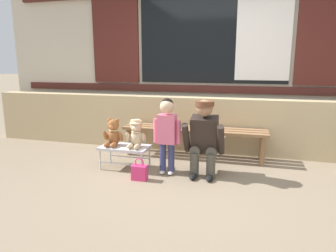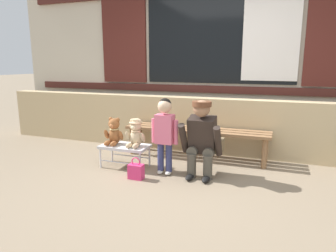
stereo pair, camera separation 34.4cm
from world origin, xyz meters
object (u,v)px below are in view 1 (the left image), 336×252
(child_standing, at_px, (167,128))
(adult_crouching, at_px, (205,138))
(wooden_bench_long, at_px, (194,133))
(teddy_bear_with_hat, at_px, (136,134))
(handbag_on_ground, at_px, (139,172))
(small_display_bench, at_px, (125,149))
(teddy_bear_plain, at_px, (113,133))

(child_standing, distance_m, adult_crouching, 0.48)
(wooden_bench_long, distance_m, teddy_bear_with_hat, 0.95)
(handbag_on_ground, bearing_deg, small_display_bench, 133.88)
(small_display_bench, bearing_deg, child_standing, -6.26)
(child_standing, bearing_deg, small_display_bench, 173.74)
(small_display_bench, distance_m, handbag_on_ground, 0.51)
(child_standing, xyz_separation_m, adult_crouching, (0.46, 0.09, -0.11))
(small_display_bench, distance_m, teddy_bear_plain, 0.25)
(small_display_bench, relative_size, child_standing, 0.67)
(teddy_bear_plain, distance_m, child_standing, 0.77)
(teddy_bear_with_hat, bearing_deg, small_display_bench, -179.23)
(teddy_bear_plain, xyz_separation_m, child_standing, (0.76, -0.07, 0.13))
(teddy_bear_with_hat, xyz_separation_m, adult_crouching, (0.89, 0.02, 0.01))
(small_display_bench, relative_size, handbag_on_ground, 2.35)
(teddy_bear_with_hat, bearing_deg, child_standing, -8.81)
(wooden_bench_long, bearing_deg, teddy_bear_with_hat, -131.48)
(teddy_bear_plain, bearing_deg, child_standing, -5.05)
(child_standing, bearing_deg, teddy_bear_plain, 174.95)
(small_display_bench, height_order, teddy_bear_plain, teddy_bear_plain)
(teddy_bear_plain, height_order, child_standing, child_standing)
(wooden_bench_long, distance_m, child_standing, 0.83)
(handbag_on_ground, bearing_deg, child_standing, 46.42)
(wooden_bench_long, relative_size, teddy_bear_plain, 5.78)
(wooden_bench_long, bearing_deg, handbag_on_ground, -113.41)
(wooden_bench_long, xyz_separation_m, small_display_bench, (-0.79, -0.71, -0.11))
(wooden_bench_long, distance_m, small_display_bench, 1.07)
(child_standing, bearing_deg, wooden_bench_long, 76.11)
(teddy_bear_with_hat, bearing_deg, handbag_on_ground, -63.77)
(wooden_bench_long, bearing_deg, adult_crouching, -68.91)
(wooden_bench_long, height_order, small_display_bench, wooden_bench_long)
(adult_crouching, bearing_deg, child_standing, -169.14)
(teddy_bear_plain, relative_size, teddy_bear_with_hat, 1.00)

